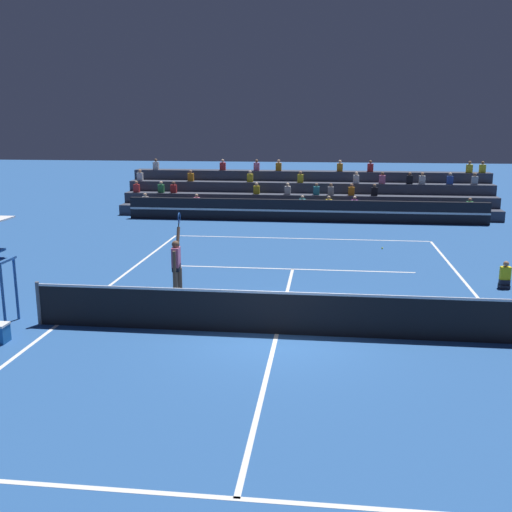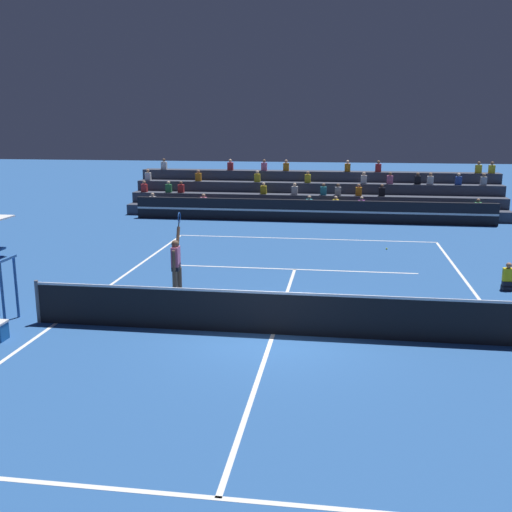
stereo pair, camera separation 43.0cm
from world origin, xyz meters
name	(u,v)px [view 1 (the left image)]	position (x,y,z in m)	size (l,w,h in m)	color
ground_plane	(277,334)	(0.00, 0.00, 0.00)	(120.00, 120.00, 0.00)	#285699
court_lines	(277,334)	(0.00, 0.00, 0.00)	(11.10, 23.90, 0.01)	white
tennis_net	(277,312)	(0.00, 0.00, 0.54)	(12.00, 0.10, 1.10)	slate
sponsor_banner_wall	(304,211)	(0.00, 16.39, 0.55)	(18.00, 0.26, 1.10)	black
bleacher_stand	(307,197)	(0.00, 19.56, 0.84)	(19.88, 3.80, 2.83)	#383D4C
ball_kid_courtside	(505,278)	(6.53, 4.83, 0.33)	(0.30, 0.36, 0.84)	black
tennis_player	(177,266)	(-3.06, 2.52, 0.99)	(0.34, 1.07, 2.47)	brown
tennis_ball	(382,248)	(3.34, 10.15, 0.03)	(0.07, 0.07, 0.07)	#C6DB33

